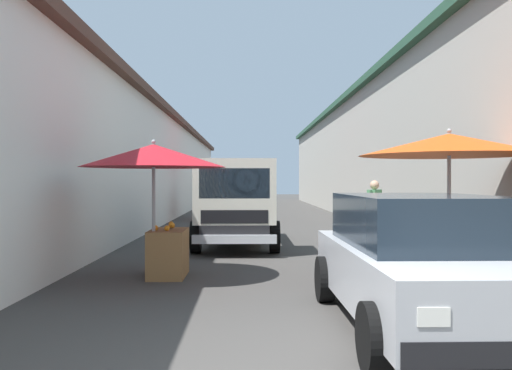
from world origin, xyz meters
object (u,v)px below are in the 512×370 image
object	(u,v)px
hatchback_car	(421,260)
delivery_truck	(236,205)
fruit_stall_far_left	(156,174)
parked_scooter	(219,215)
plastic_stool	(369,238)
fruit_stall_near_left	(448,161)
fruit_stall_far_right	(223,178)
vendor_by_crates	(374,209)

from	to	relation	value
hatchback_car	delivery_truck	xyz separation A→B (m)	(6.71, 2.18, 0.30)
delivery_truck	hatchback_car	bearing A→B (deg)	-161.98
fruit_stall_far_left	hatchback_car	size ratio (longest dim) A/B	0.60
delivery_truck	parked_scooter	size ratio (longest dim) A/B	2.98
fruit_stall_far_left	plastic_stool	distance (m)	5.41
hatchback_car	plastic_stool	bearing A→B (deg)	-7.65
parked_scooter	fruit_stall_near_left	bearing A→B (deg)	-158.52
fruit_stall_far_right	delivery_truck	bearing A→B (deg)	-175.59
fruit_stall_far_right	hatchback_car	size ratio (longest dim) A/B	0.68
fruit_stall_near_left	hatchback_car	size ratio (longest dim) A/B	0.69
hatchback_car	plastic_stool	world-z (taller)	hatchback_car
fruit_stall_near_left	plastic_stool	size ratio (longest dim) A/B	6.24
fruit_stall_near_left	delivery_truck	bearing A→B (deg)	36.56
delivery_truck	plastic_stool	distance (m)	3.15
vendor_by_crates	parked_scooter	bearing A→B (deg)	36.45
plastic_stool	hatchback_car	bearing A→B (deg)	172.35
fruit_stall_far_left	vendor_by_crates	xyz separation A→B (m)	(4.02, -4.56, -0.79)
hatchback_car	parked_scooter	size ratio (longest dim) A/B	2.38
fruit_stall_far_right	hatchback_car	world-z (taller)	fruit_stall_far_right
vendor_by_crates	hatchback_car	bearing A→B (deg)	170.63
fruit_stall_far_right	plastic_stool	world-z (taller)	fruit_stall_far_right
vendor_by_crates	plastic_stool	bearing A→B (deg)	160.07
fruit_stall_far_right	plastic_stool	xyz separation A→B (m)	(-10.29, -3.74, -1.38)
fruit_stall_far_left	fruit_stall_far_right	xyz separation A→B (m)	(13.37, -0.48, -0.02)
fruit_stall_far_left	plastic_stool	bearing A→B (deg)	-53.82
fruit_stall_far_right	plastic_stool	size ratio (longest dim) A/B	6.14
fruit_stall_near_left	parked_scooter	world-z (taller)	fruit_stall_near_left
fruit_stall_far_right	hatchback_car	xyz separation A→B (m)	(-16.34, -2.92, -0.97)
delivery_truck	vendor_by_crates	world-z (taller)	delivery_truck
hatchback_car	fruit_stall_far_right	bearing A→B (deg)	10.15
hatchback_car	vendor_by_crates	xyz separation A→B (m)	(6.99, -1.15, 0.19)
delivery_truck	fruit_stall_far_right	bearing A→B (deg)	4.41
hatchback_car	delivery_truck	bearing A→B (deg)	18.02
fruit_stall_far_left	vendor_by_crates	bearing A→B (deg)	-48.56
plastic_stool	vendor_by_crates	bearing A→B (deg)	-19.93
vendor_by_crates	parked_scooter	distance (m)	6.82
fruit_stall_far_left	fruit_stall_near_left	bearing A→B (deg)	-99.21
delivery_truck	vendor_by_crates	xyz separation A→B (m)	(0.28, -3.34, -0.11)
fruit_stall_near_left	delivery_truck	xyz separation A→B (m)	(4.48, 3.32, -0.86)
vendor_by_crates	plastic_stool	xyz separation A→B (m)	(-0.94, 0.34, -0.60)
delivery_truck	plastic_stool	bearing A→B (deg)	-102.37
vendor_by_crates	fruit_stall_far_right	bearing A→B (deg)	23.57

